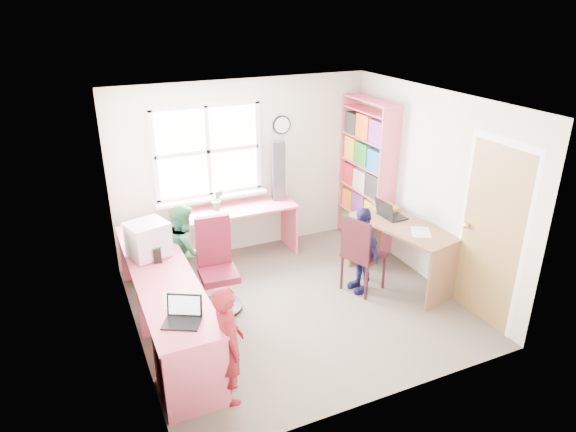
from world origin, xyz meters
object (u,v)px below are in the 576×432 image
Objects in this scene: right_desk at (403,241)px; crt_monitor at (148,240)px; l_desk at (192,310)px; laptop_left at (183,315)px; bookshelf at (366,177)px; laptop_right at (389,213)px; person_red at (229,344)px; wooden_chair at (361,252)px; person_green at (185,250)px; person_navy at (362,250)px; swivel_chair at (217,270)px; potted_plant at (217,200)px; cd_tower at (278,171)px.

right_desk is 3.07m from crt_monitor.
laptop_left is (-0.20, -0.57, 0.35)m from l_desk.
bookshelf is 0.98m from laptop_right.
person_red is at bearing -10.34° from laptop_left.
person_green is (-1.93, 0.82, 0.04)m from wooden_chair.
person_red is 2.33m from person_navy.
laptop_left is at bearing 57.49° from person_red.
swivel_chair is at bearing 158.47° from right_desk.
wooden_chair is at bearing 167.50° from right_desk.
bookshelf is 1.52m from wooden_chair.
swivel_chair is 1.00× the size of person_navy.
potted_plant is (0.36, 1.09, 0.42)m from swivel_chair.
l_desk is 10.66× the size of potted_plant.
cd_tower is at bearing -56.40° from person_green.
person_green is at bearing -172.05° from bookshelf.
laptop_right reaches higher than l_desk.
laptop_left is at bearing -113.95° from potted_plant.
person_red is (0.36, -1.60, -0.38)m from crt_monitor.
laptop_left is 1.11× the size of laptop_right.
person_navy is (1.34, -1.46, -0.34)m from potted_plant.
potted_plant reaches higher than laptop_right.
cd_tower is at bearing 83.68° from wooden_chair.
laptop_left is 0.37× the size of person_navy.
bookshelf is at bearing -7.50° from potted_plant.
wooden_chair is (2.14, 0.27, 0.08)m from l_desk.
right_desk is 1.93m from cd_tower.
l_desk is 7.34× the size of laptop_left.
person_green is (-1.51, -0.69, -0.59)m from cd_tower.
person_red reaches higher than l_desk.
laptop_right is (-0.05, 0.28, 0.27)m from right_desk.
laptop_right is at bearing -39.72° from cd_tower.
cd_tower is at bearing 166.09° from bookshelf.
l_desk is 0.69m from laptop_left.
laptop_right is 0.66m from person_navy.
crt_monitor reaches higher than swivel_chair.
laptop_right is at bearing 3.35° from wooden_chair.
l_desk is 2.20m from person_navy.
bookshelf is 1.80× the size of person_green.
l_desk is at bearing 99.11° from laptop_left.
l_desk is at bearing 177.86° from person_green.
crt_monitor is 1.34× the size of laptop_right.
laptop_right is at bearing -32.84° from potted_plant.
laptop_left is 0.47m from person_red.
l_desk is 0.84m from person_red.
bookshelf is 3.27m from crt_monitor.
wooden_chair is 2.47m from crt_monitor.
person_green is (-2.74, -0.38, -0.42)m from bookshelf.
right_desk is 4.01× the size of laptop_right.
cd_tower reaches higher than laptop_right.
wooden_chair reaches higher than l_desk.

